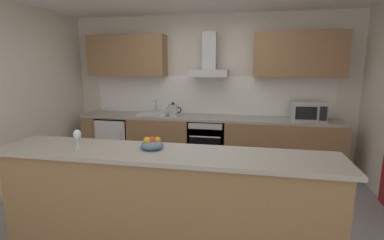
{
  "coord_description": "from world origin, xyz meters",
  "views": [
    {
      "loc": [
        0.69,
        -3.12,
        1.75
      ],
      "look_at": [
        -0.02,
        0.46,
        1.05
      ],
      "focal_mm": 26.84,
      "sensor_mm": 36.0,
      "label": 1
    }
  ],
  "objects_px": {
    "sink": "(154,113)",
    "kettle": "(173,110)",
    "oven": "(208,143)",
    "wine_glass": "(77,135)",
    "fruit_bowl": "(152,144)",
    "refrigerator": "(118,140)",
    "microwave": "(308,111)",
    "range_hood": "(209,63)"
  },
  "relations": [
    {
      "from": "sink",
      "to": "microwave",
      "type": "bearing_deg",
      "value": -0.89
    },
    {
      "from": "kettle",
      "to": "refrigerator",
      "type": "bearing_deg",
      "value": 178.31
    },
    {
      "from": "sink",
      "to": "fruit_bowl",
      "type": "height_order",
      "value": "sink"
    },
    {
      "from": "oven",
      "to": "wine_glass",
      "type": "height_order",
      "value": "wine_glass"
    },
    {
      "from": "microwave",
      "to": "sink",
      "type": "bearing_deg",
      "value": 179.11
    },
    {
      "from": "refrigerator",
      "to": "microwave",
      "type": "distance_m",
      "value": 3.26
    },
    {
      "from": "range_hood",
      "to": "sink",
      "type": "bearing_deg",
      "value": -172.79
    },
    {
      "from": "refrigerator",
      "to": "sink",
      "type": "distance_m",
      "value": 0.86
    },
    {
      "from": "kettle",
      "to": "range_hood",
      "type": "relative_size",
      "value": 0.4
    },
    {
      "from": "kettle",
      "to": "wine_glass",
      "type": "relative_size",
      "value": 1.62
    },
    {
      "from": "kettle",
      "to": "wine_glass",
      "type": "xyz_separation_m",
      "value": [
        -0.39,
        -2.17,
        0.07
      ]
    },
    {
      "from": "refrigerator",
      "to": "fruit_bowl",
      "type": "xyz_separation_m",
      "value": [
        1.4,
        -2.11,
        0.57
      ]
    },
    {
      "from": "kettle",
      "to": "fruit_bowl",
      "type": "distance_m",
      "value": 2.11
    },
    {
      "from": "sink",
      "to": "kettle",
      "type": "bearing_deg",
      "value": -7.25
    },
    {
      "from": "sink",
      "to": "fruit_bowl",
      "type": "relative_size",
      "value": 2.27
    },
    {
      "from": "sink",
      "to": "range_hood",
      "type": "bearing_deg",
      "value": 7.21
    },
    {
      "from": "wine_glass",
      "to": "refrigerator",
      "type": "bearing_deg",
      "value": 106.78
    },
    {
      "from": "sink",
      "to": "kettle",
      "type": "relative_size",
      "value": 1.73
    },
    {
      "from": "wine_glass",
      "to": "sink",
      "type": "bearing_deg",
      "value": 89.09
    },
    {
      "from": "range_hood",
      "to": "fruit_bowl",
      "type": "bearing_deg",
      "value": -96.14
    },
    {
      "from": "microwave",
      "to": "wine_glass",
      "type": "bearing_deg",
      "value": -139.31
    },
    {
      "from": "sink",
      "to": "kettle",
      "type": "xyz_separation_m",
      "value": [
        0.35,
        -0.04,
        0.08
      ]
    },
    {
      "from": "range_hood",
      "to": "microwave",
      "type": "bearing_deg",
      "value": -5.76
    },
    {
      "from": "sink",
      "to": "fruit_bowl",
      "type": "bearing_deg",
      "value": -71.87
    },
    {
      "from": "microwave",
      "to": "fruit_bowl",
      "type": "relative_size",
      "value": 2.27
    },
    {
      "from": "wine_glass",
      "to": "fruit_bowl",
      "type": "bearing_deg",
      "value": 7.12
    },
    {
      "from": "refrigerator",
      "to": "sink",
      "type": "xyz_separation_m",
      "value": [
        0.7,
        0.01,
        0.5
      ]
    },
    {
      "from": "sink",
      "to": "wine_glass",
      "type": "distance_m",
      "value": 2.22
    },
    {
      "from": "oven",
      "to": "microwave",
      "type": "bearing_deg",
      "value": -1.02
    },
    {
      "from": "refrigerator",
      "to": "wine_glass",
      "type": "height_order",
      "value": "wine_glass"
    },
    {
      "from": "oven",
      "to": "microwave",
      "type": "height_order",
      "value": "microwave"
    },
    {
      "from": "oven",
      "to": "kettle",
      "type": "xyz_separation_m",
      "value": [
        -0.59,
        -0.03,
        0.55
      ]
    },
    {
      "from": "refrigerator",
      "to": "range_hood",
      "type": "relative_size",
      "value": 1.18
    },
    {
      "from": "refrigerator",
      "to": "kettle",
      "type": "distance_m",
      "value": 1.2
    },
    {
      "from": "range_hood",
      "to": "oven",
      "type": "bearing_deg",
      "value": -90.0
    },
    {
      "from": "microwave",
      "to": "sink",
      "type": "distance_m",
      "value": 2.5
    },
    {
      "from": "sink",
      "to": "wine_glass",
      "type": "bearing_deg",
      "value": -90.91
    },
    {
      "from": "microwave",
      "to": "range_hood",
      "type": "height_order",
      "value": "range_hood"
    },
    {
      "from": "refrigerator",
      "to": "fruit_bowl",
      "type": "relative_size",
      "value": 3.86
    },
    {
      "from": "kettle",
      "to": "range_hood",
      "type": "xyz_separation_m",
      "value": [
        0.59,
        0.16,
        0.78
      ]
    },
    {
      "from": "oven",
      "to": "kettle",
      "type": "height_order",
      "value": "kettle"
    },
    {
      "from": "wine_glass",
      "to": "microwave",
      "type": "bearing_deg",
      "value": 40.69
    }
  ]
}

